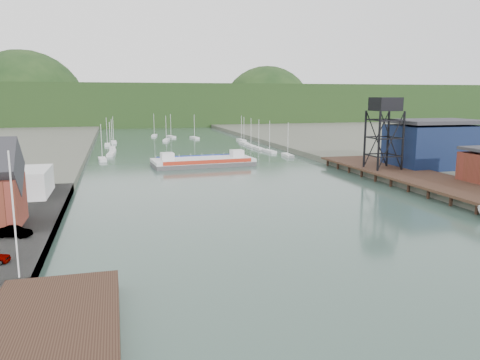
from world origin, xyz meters
TOP-DOWN VIEW (x-y plane):
  - ground at (0.00, 0.00)m, footprint 600.00×600.00m
  - west_stage at (-29.00, 0.00)m, footprint 10.00×18.00m
  - east_pier at (37.00, 45.00)m, footprint 14.00×70.00m
  - flagpole at (-33.00, 10.00)m, footprint 0.16×0.16m
  - lift_tower at (35.00, 58.00)m, footprint 6.50×6.50m
  - blue_shed at (50.00, 60.00)m, footprint 20.50×14.50m
  - marina_sailboats at (0.08, 138.46)m, footprint 57.71×92.65m
  - distant_hills at (-3.98, 301.35)m, footprint 500.00×120.00m
  - chain_ferry at (-1.15, 87.12)m, footprint 27.53×12.82m
  - car_west_b at (-35.98, 24.00)m, footprint 4.29×2.76m

SIDE VIEW (x-z plane):
  - ground at x=0.00m, z-range 0.00..0.00m
  - marina_sailboats at x=0.08m, z-range -0.10..0.80m
  - west_stage at x=-29.00m, z-range 0.00..1.80m
  - chain_ferry at x=-1.15m, z-range -0.82..3.03m
  - east_pier at x=37.00m, z-range 0.67..3.12m
  - car_west_b at x=-35.98m, z-range 1.60..2.93m
  - blue_shed at x=50.00m, z-range 1.41..12.71m
  - flagpole at x=-33.00m, z-range 1.60..13.60m
  - distant_hills at x=-3.98m, z-range -29.62..50.38m
  - lift_tower at x=35.00m, z-range 7.65..23.65m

